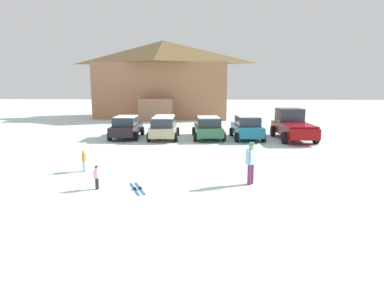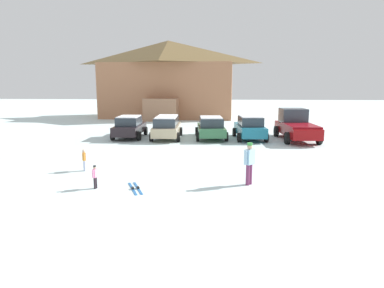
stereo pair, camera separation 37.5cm
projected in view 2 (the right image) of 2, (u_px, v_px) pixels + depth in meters
ground at (143, 223)px, 9.67m from camera, size 160.00×160.00×0.00m
ski_lodge at (168, 79)px, 40.50m from camera, size 15.91×9.93×8.92m
parked_black_sedan at (130, 127)px, 25.14m from camera, size 2.21×4.46×1.61m
parked_beige_suv at (167, 126)px, 24.71m from camera, size 2.23×4.66×1.62m
parked_green_coupe at (211, 127)px, 24.78m from camera, size 2.49×4.74×1.58m
parked_teal_hatchback at (250, 127)px, 24.41m from camera, size 2.32×4.43×1.68m
pickup_truck at (296, 126)px, 24.16m from camera, size 2.53×5.67×2.15m
skier_adult_in_blue_parka at (249, 161)px, 13.24m from camera, size 0.44×0.51×1.67m
skier_child_in_pink_snowsuit at (95, 176)px, 12.82m from camera, size 0.17×0.33×0.89m
skier_child_in_orange_jacket at (84, 159)px, 15.45m from camera, size 0.23×0.34×0.99m
pair_of_skis at (135, 188)px, 12.86m from camera, size 0.91×1.60×0.08m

